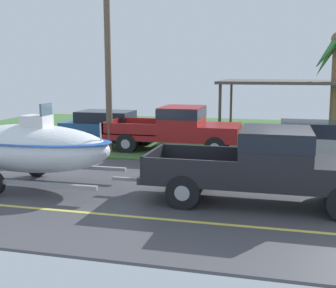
{
  "coord_description": "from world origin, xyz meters",
  "views": [
    {
      "loc": [
        -0.96,
        -10.51,
        3.2
      ],
      "look_at": [
        -3.78,
        0.62,
        1.24
      ],
      "focal_mm": 46.34,
      "sensor_mm": 36.0,
      "label": 1
    }
  ],
  "objects_px": {
    "boat_on_trailer": "(30,148)",
    "parked_pickup_background": "(181,127)",
    "pickup_truck_towing": "(274,162)",
    "carport_awning": "(282,83)",
    "parked_sedan_near": "(320,142)",
    "utility_pole": "(107,33)",
    "parked_sedan_far": "(109,127)"
  },
  "relations": [
    {
      "from": "boat_on_trailer",
      "to": "parked_pickup_background",
      "type": "bearing_deg",
      "value": 64.35
    },
    {
      "from": "pickup_truck_towing",
      "to": "carport_awning",
      "type": "xyz_separation_m",
      "value": [
        0.23,
        12.74,
        1.53
      ]
    },
    {
      "from": "parked_sedan_near",
      "to": "utility_pole",
      "type": "bearing_deg",
      "value": -175.76
    },
    {
      "from": "parked_sedan_far",
      "to": "parked_pickup_background",
      "type": "bearing_deg",
      "value": -24.47
    },
    {
      "from": "parked_pickup_background",
      "to": "parked_sedan_near",
      "type": "height_order",
      "value": "parked_pickup_background"
    },
    {
      "from": "parked_pickup_background",
      "to": "carport_awning",
      "type": "distance_m",
      "value": 7.83
    },
    {
      "from": "boat_on_trailer",
      "to": "utility_pole",
      "type": "height_order",
      "value": "utility_pole"
    },
    {
      "from": "parked_pickup_background",
      "to": "parked_sedan_far",
      "type": "distance_m",
      "value": 4.09
    },
    {
      "from": "pickup_truck_towing",
      "to": "utility_pole",
      "type": "relative_size",
      "value": 0.64
    },
    {
      "from": "utility_pole",
      "to": "boat_on_trailer",
      "type": "bearing_deg",
      "value": -93.08
    },
    {
      "from": "parked_sedan_near",
      "to": "parked_sedan_far",
      "type": "bearing_deg",
      "value": 167.13
    },
    {
      "from": "parked_pickup_background",
      "to": "utility_pole",
      "type": "distance_m",
      "value": 4.53
    },
    {
      "from": "boat_on_trailer",
      "to": "parked_sedan_near",
      "type": "relative_size",
      "value": 1.34
    },
    {
      "from": "parked_pickup_background",
      "to": "parked_sedan_near",
      "type": "xyz_separation_m",
      "value": [
        5.19,
        -0.34,
        -0.34
      ]
    },
    {
      "from": "parked_sedan_near",
      "to": "utility_pole",
      "type": "xyz_separation_m",
      "value": [
        -7.84,
        -0.58,
        3.89
      ]
    },
    {
      "from": "pickup_truck_towing",
      "to": "boat_on_trailer",
      "type": "relative_size",
      "value": 0.95
    },
    {
      "from": "pickup_truck_towing",
      "to": "boat_on_trailer",
      "type": "height_order",
      "value": "boat_on_trailer"
    },
    {
      "from": "parked_pickup_background",
      "to": "parked_sedan_near",
      "type": "distance_m",
      "value": 5.21
    },
    {
      "from": "boat_on_trailer",
      "to": "pickup_truck_towing",
      "type": "bearing_deg",
      "value": -0.0
    },
    {
      "from": "pickup_truck_towing",
      "to": "parked_sedan_far",
      "type": "distance_m",
      "value": 10.69
    },
    {
      "from": "parked_sedan_near",
      "to": "parked_sedan_far",
      "type": "xyz_separation_m",
      "value": [
        -8.9,
        2.03,
        -0.0
      ]
    },
    {
      "from": "pickup_truck_towing",
      "to": "carport_awning",
      "type": "height_order",
      "value": "carport_awning"
    },
    {
      "from": "boat_on_trailer",
      "to": "parked_pickup_background",
      "type": "distance_m",
      "value": 6.76
    },
    {
      "from": "boat_on_trailer",
      "to": "parked_sedan_far",
      "type": "bearing_deg",
      "value": 95.75
    },
    {
      "from": "pickup_truck_towing",
      "to": "parked_sedan_far",
      "type": "height_order",
      "value": "pickup_truck_towing"
    },
    {
      "from": "boat_on_trailer",
      "to": "parked_sedan_far",
      "type": "height_order",
      "value": "boat_on_trailer"
    },
    {
      "from": "pickup_truck_towing",
      "to": "carport_awning",
      "type": "bearing_deg",
      "value": 88.96
    },
    {
      "from": "pickup_truck_towing",
      "to": "utility_pole",
      "type": "height_order",
      "value": "utility_pole"
    },
    {
      "from": "parked_pickup_background",
      "to": "utility_pole",
      "type": "xyz_separation_m",
      "value": [
        -2.65,
        -0.93,
        3.56
      ]
    },
    {
      "from": "parked_sedan_near",
      "to": "utility_pole",
      "type": "relative_size",
      "value": 0.5
    },
    {
      "from": "parked_pickup_background",
      "to": "parked_sedan_near",
      "type": "bearing_deg",
      "value": -3.79
    },
    {
      "from": "parked_pickup_background",
      "to": "boat_on_trailer",
      "type": "bearing_deg",
      "value": -115.65
    }
  ]
}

